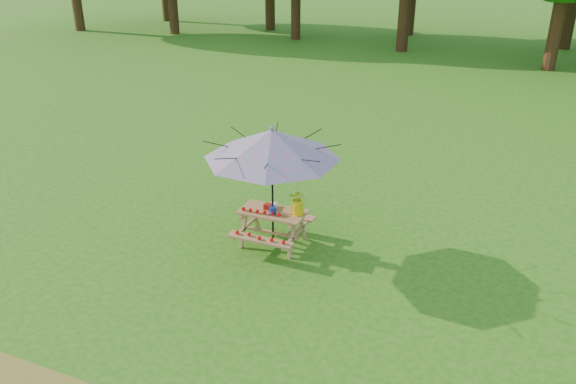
% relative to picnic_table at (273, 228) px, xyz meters
% --- Properties ---
extents(ground, '(120.00, 120.00, 0.00)m').
position_rel_picnic_table_xyz_m(ground, '(1.25, -2.00, -0.33)').
color(ground, '#236513').
rests_on(ground, ground).
extents(picnic_table, '(1.20, 1.32, 0.67)m').
position_rel_picnic_table_xyz_m(picnic_table, '(0.00, 0.00, 0.00)').
color(picnic_table, '#AD714E').
rests_on(picnic_table, ground).
extents(patio_umbrella, '(3.05, 3.05, 2.27)m').
position_rel_picnic_table_xyz_m(patio_umbrella, '(0.00, 0.00, 1.62)').
color(patio_umbrella, black).
rests_on(patio_umbrella, ground).
extents(produce_bins, '(0.29, 0.41, 0.13)m').
position_rel_picnic_table_xyz_m(produce_bins, '(-0.03, 0.01, 0.40)').
color(produce_bins, '#B5170E').
rests_on(produce_bins, picnic_table).
extents(tomatoes_row, '(0.77, 0.13, 0.07)m').
position_rel_picnic_table_xyz_m(tomatoes_row, '(-0.15, -0.18, 0.38)').
color(tomatoes_row, red).
rests_on(tomatoes_row, picnic_table).
extents(flower_bucket, '(0.31, 0.28, 0.47)m').
position_rel_picnic_table_xyz_m(flower_bucket, '(0.46, 0.07, 0.59)').
color(flower_bucket, yellow).
rests_on(flower_bucket, picnic_table).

